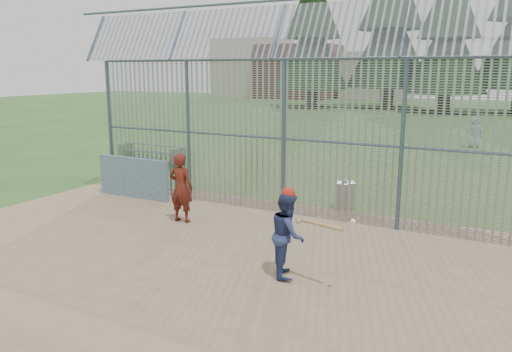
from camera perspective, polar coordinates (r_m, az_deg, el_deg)
The scene contains 11 objects.
ground at distance 10.41m, azimuth -5.27°, elevation -9.06°, with size 120.00×120.00×0.00m, color #2D511E.
dirt_infield at distance 10.03m, azimuth -6.87°, elevation -9.88°, with size 14.00×10.00×0.02m, color #756047.
dugout_wall at distance 15.18m, azimuth -13.83°, elevation -0.17°, with size 2.50×0.12×1.20m, color #38566B.
batter at distance 9.16m, azimuth 3.65°, elevation -6.69°, with size 0.76×0.59×1.57m, color navy.
onlooker at distance 12.47m, azimuth -8.56°, elevation -1.33°, with size 0.63×0.41×1.73m, color maroon.
bg_kid_standing at distance 26.61m, azimuth 23.72°, elevation 4.59°, with size 0.74×0.48×1.52m, color gray.
batting_gear at distance 8.86m, azimuth 4.64°, elevation -2.86°, with size 1.49×0.53×0.60m.
trash_can at distance 13.85m, azimuth 10.12°, elevation -2.18°, with size 0.56×0.56×0.82m.
bleacher at distance 20.87m, azimuth -11.90°, elevation 2.60°, with size 3.00×0.95×0.72m.
backstop_fence at distance 12.14m, azimuth 10.83°, elevation 5.30°, with size 20.09×0.81×5.30m.
distant_buildings at distance 70.61m, azimuth 4.42°, elevation 11.90°, with size 26.50×10.50×8.00m.
Camera 1 is at (5.40, -8.08, 3.74)m, focal length 35.00 mm.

